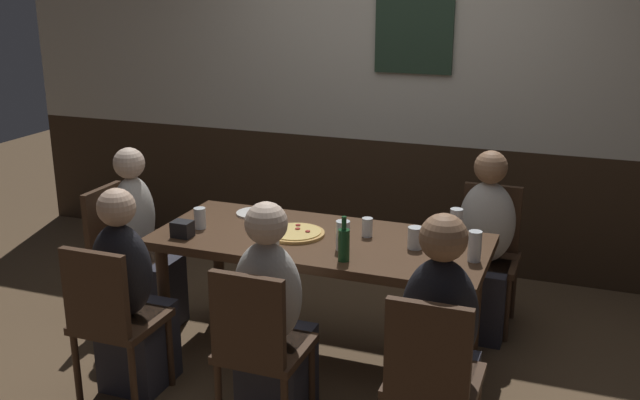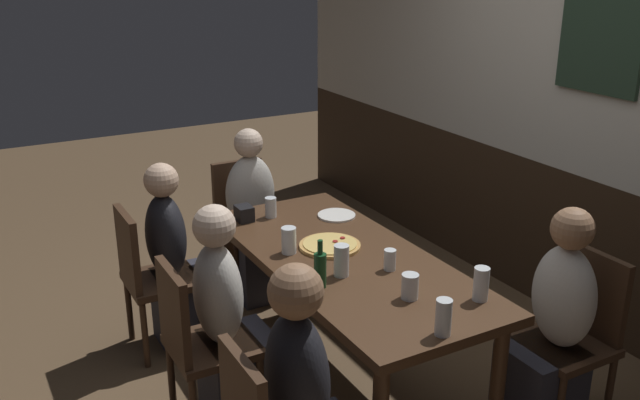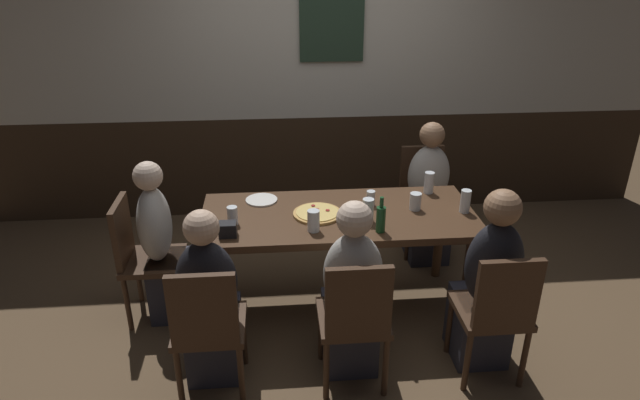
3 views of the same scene
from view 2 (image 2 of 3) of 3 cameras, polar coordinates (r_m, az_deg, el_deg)
ground_plane at (r=3.99m, az=1.96°, el=-14.37°), size 12.00×12.00×0.00m
wall_back at (r=4.49m, az=20.68°, el=6.49°), size 6.40×0.13×2.60m
dining_table at (r=3.66m, az=2.08°, el=-5.81°), size 1.86×0.81×0.74m
chair_right_far at (r=3.67m, az=20.15°, el=-9.88°), size 0.40×0.40×0.88m
chair_head_west at (r=4.83m, az=-6.19°, el=-1.47°), size 0.40×0.40×0.88m
chair_left_near at (r=4.13m, az=-13.82°, el=-5.78°), size 0.40×0.40×0.88m
chair_mid_near at (r=3.43m, az=-10.00°, el=-11.06°), size 0.40×0.40×0.88m
person_right_far at (r=3.57m, az=18.37°, el=-10.78°), size 0.34×0.37×1.15m
person_head_west at (r=4.69m, az=-5.40°, el=-2.23°), size 0.37×0.34×1.15m
person_left_near at (r=4.18m, az=-11.65°, el=-5.59°), size 0.34×0.37×1.13m
person_mid_near at (r=3.48m, az=-7.44°, el=-10.58°), size 0.34×0.37×1.15m
pizza at (r=3.73m, az=0.82°, el=-3.72°), size 0.33×0.33×0.03m
tumbler_water at (r=3.48m, az=5.72°, el=-4.99°), size 0.06×0.06×0.11m
tumbler_short at (r=4.14m, az=-4.05°, el=-0.70°), size 0.07×0.07×0.12m
highball_clear at (r=3.65m, az=-2.56°, el=-3.45°), size 0.08×0.08×0.14m
pint_glass_stout at (r=3.25m, az=13.01°, el=-6.84°), size 0.07×0.07×0.16m
beer_glass_half at (r=2.95m, az=10.04°, el=-9.57°), size 0.07×0.07×0.16m
pint_glass_amber at (r=3.40m, az=1.76°, el=-5.13°), size 0.08×0.08×0.16m
beer_glass_tall at (r=3.22m, az=7.35°, el=-7.11°), size 0.08×0.08×0.12m
beer_bottle_green at (r=3.28m, az=0.01°, el=-5.66°), size 0.06×0.06×0.24m
plate_white_large at (r=4.16m, az=1.36°, el=-1.26°), size 0.23×0.23×0.01m
condiment_caddy at (r=4.10m, az=-6.21°, el=-1.10°), size 0.11×0.09×0.09m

